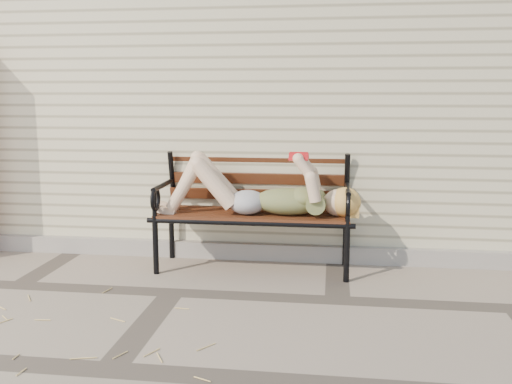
# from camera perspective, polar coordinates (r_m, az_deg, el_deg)

# --- Properties ---
(ground) EXTENTS (80.00, 80.00, 0.00)m
(ground) POSITION_cam_1_polar(r_m,az_deg,el_deg) (4.46, -8.36, -9.92)
(ground) COLOR gray
(ground) RESTS_ON ground
(house_wall) EXTENTS (8.00, 4.00, 3.00)m
(house_wall) POSITION_cam_1_polar(r_m,az_deg,el_deg) (7.13, -1.94, 9.78)
(house_wall) COLOR beige
(house_wall) RESTS_ON ground
(foundation_strip) EXTENTS (8.00, 0.10, 0.15)m
(foundation_strip) POSITION_cam_1_polar(r_m,az_deg,el_deg) (5.33, -5.51, -5.73)
(foundation_strip) COLOR gray
(foundation_strip) RESTS_ON ground
(garden_bench) EXTENTS (1.80, 0.72, 1.16)m
(garden_bench) POSITION_cam_1_polar(r_m,az_deg,el_deg) (4.94, -0.12, -0.07)
(garden_bench) COLOR black
(garden_bench) RESTS_ON ground
(reading_woman) EXTENTS (1.70, 0.38, 0.53)m
(reading_woman) POSITION_cam_1_polar(r_m,az_deg,el_deg) (4.79, -0.17, 0.10)
(reading_woman) COLOR #093745
(reading_woman) RESTS_ON ground
(straw_scatter) EXTENTS (3.08, 1.69, 0.01)m
(straw_scatter) POSITION_cam_1_polar(r_m,az_deg,el_deg) (4.03, -17.76, -12.41)
(straw_scatter) COLOR #D9B86A
(straw_scatter) RESTS_ON ground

